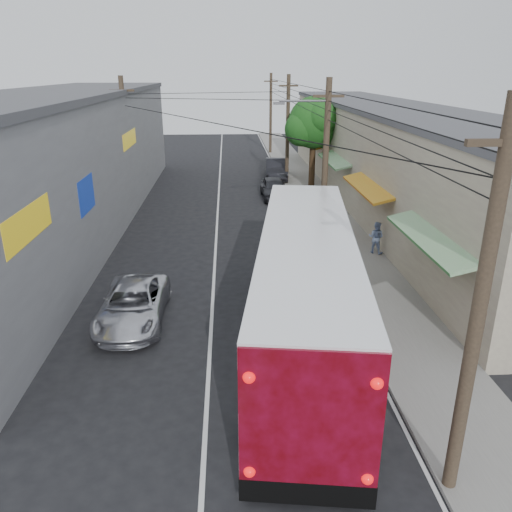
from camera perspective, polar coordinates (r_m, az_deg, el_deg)
The scene contains 13 objects.
ground at distance 12.95m, azimuth -5.82°, elevation -19.47°, with size 120.00×120.00×0.00m, color black.
sidewalk at distance 31.57m, azimuth 7.52°, elevation 5.23°, with size 3.00×80.00×0.12m, color slate.
building_right at distance 33.93m, azimuth 14.76°, elevation 11.15°, with size 7.09×40.00×6.25m.
building_left at distance 29.74m, azimuth -21.53°, elevation 10.14°, with size 7.20×36.00×7.25m.
utility_poles at distance 30.62m, azimuth 1.39°, elevation 12.70°, with size 11.80×45.28×8.00m.
street_tree at distance 36.64m, azimuth 6.71°, elevation 14.72°, with size 4.40×4.00×6.60m.
coach_bus at distance 15.57m, azimuth 5.68°, elevation -3.63°, with size 4.47×13.33×3.77m.
jeepney at distance 17.90m, azimuth -13.87°, elevation -5.42°, with size 2.16×4.69×1.30m, color silver.
parked_suv at distance 27.55m, azimuth 5.07°, elevation 4.67°, with size 2.26×5.57×1.62m, color #A9A8B0.
parked_car_mid at distance 34.39m, azimuth 2.05°, elevation 7.76°, with size 1.66×4.13×1.41m, color #28282D.
parked_car_far at distance 40.73m, azimuth 2.36°, elevation 9.90°, with size 1.68×4.82×1.59m, color black.
pedestrian_near at distance 25.90m, azimuth 7.41°, elevation 3.79°, with size 0.58×0.38×1.59m, color pink.
pedestrian_far at distance 24.18m, azimuth 13.56°, elevation 2.09°, with size 0.74×0.58×1.53m, color #98AEDD.
Camera 1 is at (0.68, -9.91, 8.30)m, focal length 35.00 mm.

